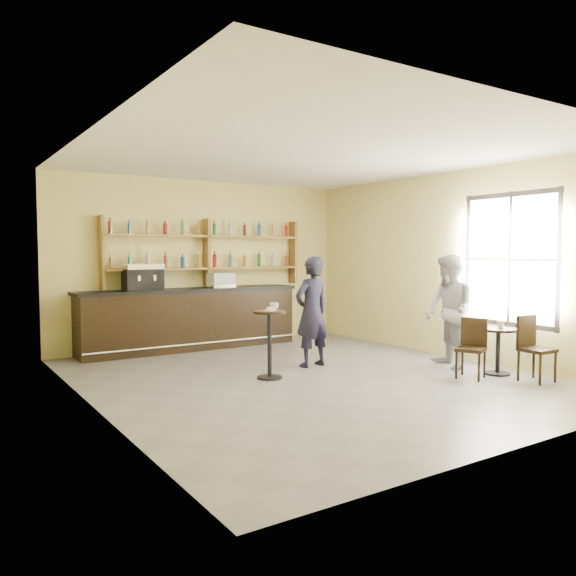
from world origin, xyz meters
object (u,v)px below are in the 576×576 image
man_main (312,312)px  chair_west (471,349)px  pastry_case (221,280)px  cafe_table (498,351)px  pedestal_table (270,345)px  bar_counter (191,319)px  chair_south (537,349)px  espresso_machine (143,277)px  patron_second (449,311)px

man_main → chair_west: 2.45m
pastry_case → cafe_table: 5.18m
pedestal_table → bar_counter: bearing=89.2°
pastry_case → pedestal_table: (-0.68, -2.92, -0.79)m
cafe_table → chair_west: size_ratio=0.80×
chair_south → bar_counter: bearing=122.0°
pedestal_table → cafe_table: pedestal_table is taller
man_main → cafe_table: (1.97, -1.99, -0.53)m
man_main → chair_south: man_main is taller
espresso_machine → pedestal_table: bearing=-71.0°
pedestal_table → cafe_table: bearing=-28.6°
cafe_table → patron_second: bearing=107.0°
man_main → patron_second: 2.15m
patron_second → bar_counter: bearing=-123.7°
espresso_machine → chair_west: 5.65m
man_main → chair_west: (1.42, -1.94, -0.44)m
bar_counter → man_main: bearing=-69.4°
bar_counter → espresso_machine: size_ratio=6.40×
bar_counter → chair_west: bearing=-62.1°
pedestal_table → man_main: 1.14m
espresso_machine → chair_south: bearing=-50.4°
bar_counter → pedestal_table: (-0.04, -2.92, -0.08)m
pedestal_table → cafe_table: 3.39m
patron_second → pastry_case: bearing=-130.5°
pedestal_table → chair_south: size_ratio=1.06×
man_main → patron_second: patron_second is taller
pastry_case → chair_west: (1.75, -4.50, -0.85)m
bar_counter → chair_west: bar_counter is taller
espresso_machine → cafe_table: size_ratio=0.95×
cafe_table → chair_south: size_ratio=0.75×
pastry_case → pedestal_table: 3.10m
pedestal_table → patron_second: size_ratio=0.55×
chair_south → espresso_machine: bearing=128.9°
pastry_case → chair_south: bearing=-59.7°
pedestal_table → chair_south: 3.75m
espresso_machine → chair_south: (3.88, -5.15, -0.91)m
bar_counter → chair_south: (2.98, -5.15, -0.11)m
chair_west → chair_south: 0.89m
chair_west → man_main: bearing=-168.0°
pastry_case → patron_second: (2.07, -3.81, -0.39)m
espresso_machine → chair_west: size_ratio=0.76×
chair_west → patron_second: (0.33, 0.69, 0.46)m
bar_counter → cafe_table: size_ratio=6.11×
bar_counter → pastry_case: pastry_case is taller
espresso_machine → pastry_case: (1.53, 0.00, -0.10)m
bar_counter → pastry_case: bearing=0.0°
espresso_machine → chair_south: espresso_machine is taller
espresso_machine → man_main: (1.86, -2.55, -0.50)m
chair_west → cafe_table: bearing=60.6°
bar_counter → pedestal_table: size_ratio=4.30×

